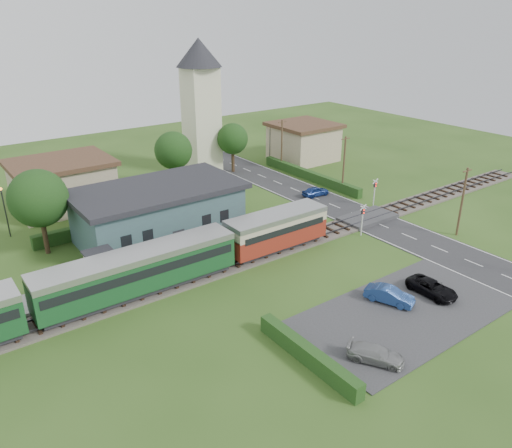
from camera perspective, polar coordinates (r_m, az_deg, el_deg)
ground at (r=47.06m, az=6.23°, el=-3.03°), size 120.00×120.00×0.00m
railway_track at (r=48.35m, az=4.65°, el=-2.07°), size 76.00×3.20×0.49m
road at (r=53.77m, az=14.18°, el=-0.15°), size 6.00×70.00×0.05m
car_park at (r=39.14m, az=16.52°, el=-9.72°), size 17.00×9.00×0.08m
crossing_deck at (r=54.87m, az=12.63°, el=0.70°), size 6.20×3.40×0.45m
platform at (r=45.56m, az=-7.64°, el=-3.71°), size 30.00×3.00×0.45m
equipment_hut at (r=42.17m, az=-17.30°, el=-4.63°), size 2.30×2.30×2.55m
station_building at (r=49.33m, az=-11.06°, el=1.35°), size 16.00×9.00×5.30m
train at (r=38.92m, az=-17.57°, el=-6.39°), size 43.20×2.90×3.40m
church_tower at (r=68.74m, az=-6.36°, el=14.29°), size 6.00×6.00×17.60m
house_west at (r=60.29m, az=-21.22°, el=4.31°), size 10.80×8.80×5.50m
house_east at (r=75.64m, az=5.45°, el=9.39°), size 8.80×8.80×5.50m
hedge_carpark at (r=32.84m, az=5.96°, el=-14.63°), size 0.80×9.00×1.20m
hedge_roadside at (r=66.76m, az=6.16°, el=5.53°), size 0.80×18.00×1.20m
hedge_station at (r=53.93m, az=-12.99°, el=0.76°), size 22.00×0.80×1.30m
tree_a at (r=48.24m, az=-23.62°, el=2.69°), size 5.20×5.20×8.00m
tree_b at (r=62.22m, az=-9.43°, el=8.28°), size 4.60×4.60×7.34m
tree_c at (r=68.85m, az=-2.69°, el=9.69°), size 4.20×4.20×6.78m
utility_pole_b at (r=52.59m, az=22.50°, el=2.44°), size 1.40×0.22×7.00m
utility_pole_c at (r=61.79m, az=10.01°, el=6.80°), size 1.40×0.22×7.00m
utility_pole_d at (r=70.31m, az=2.96°, el=9.10°), size 1.40×0.22×7.00m
crossing_signal_near at (r=50.17m, az=12.09°, el=0.96°), size 0.84×0.28×3.28m
crossing_signal_far at (r=58.24m, az=13.42°, el=3.97°), size 0.84×0.28×3.28m
streetlamp_west at (r=54.29m, az=-26.80°, el=1.64°), size 0.30×0.30×5.15m
streetlamp_east at (r=75.34m, az=1.61°, el=9.62°), size 0.30×0.30×5.15m
car_on_road at (r=60.74m, az=6.83°, el=3.73°), size 3.50×1.68×1.16m
car_park_blue at (r=39.76m, az=14.99°, el=-7.86°), size 2.62×3.95×1.23m
car_park_silver at (r=33.58m, az=13.50°, el=-14.26°), size 3.18×3.87×1.06m
car_park_dark at (r=41.83m, az=19.47°, el=-6.89°), size 1.92×4.10×1.14m
pedestrian_near at (r=49.17m, az=0.00°, el=-0.10°), size 0.62×0.44×1.59m
pedestrian_far at (r=43.00m, az=-13.53°, el=-4.39°), size 0.86×0.94×1.57m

